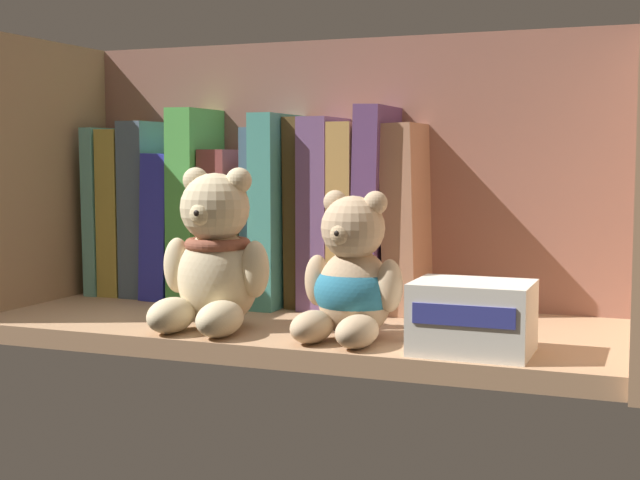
{
  "coord_description": "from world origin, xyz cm",
  "views": [
    {
      "loc": [
        35.45,
        -85.99,
        19.04
      ],
      "look_at": [
        2.04,
        0.0,
        10.59
      ],
      "focal_mm": 50.45,
      "sensor_mm": 36.0,
      "label": 1
    }
  ],
  "objects_px": {
    "teddy_bear_smaller": "(352,281)",
    "book_3": "(175,225)",
    "book_1": "(126,212)",
    "book_6": "(250,238)",
    "book_13": "(409,218)",
    "book_11": "(355,216)",
    "book_7": "(266,216)",
    "book_0": "(109,211)",
    "book_10": "(328,213)",
    "book_5": "(228,225)",
    "teddy_bear_larger": "(214,260)",
    "book_2": "(149,209)",
    "book_8": "(285,210)",
    "book_9": "(305,212)",
    "small_product_box": "(473,317)",
    "book_4": "(201,204)",
    "book_12": "(380,209)"
  },
  "relations": [
    {
      "from": "book_5",
      "to": "teddy_bear_larger",
      "type": "xyz_separation_m",
      "value": [
        0.07,
        -0.17,
        -0.02
      ]
    },
    {
      "from": "book_5",
      "to": "book_8",
      "type": "relative_size",
      "value": 0.82
    },
    {
      "from": "book_5",
      "to": "book_12",
      "type": "height_order",
      "value": "book_12"
    },
    {
      "from": "book_6",
      "to": "book_3",
      "type": "bearing_deg",
      "value": 180.0
    },
    {
      "from": "book_6",
      "to": "book_10",
      "type": "relative_size",
      "value": 0.7
    },
    {
      "from": "book_9",
      "to": "teddy_bear_smaller",
      "type": "relative_size",
      "value": 1.54
    },
    {
      "from": "book_9",
      "to": "book_2",
      "type": "bearing_deg",
      "value": 180.0
    },
    {
      "from": "book_1",
      "to": "book_11",
      "type": "bearing_deg",
      "value": 0.0
    },
    {
      "from": "book_1",
      "to": "book_7",
      "type": "xyz_separation_m",
      "value": [
        0.19,
        0.0,
        -0.0
      ]
    },
    {
      "from": "book_7",
      "to": "book_9",
      "type": "distance_m",
      "value": 0.05
    },
    {
      "from": "book_4",
      "to": "book_6",
      "type": "xyz_separation_m",
      "value": [
        0.07,
        0.0,
        -0.04
      ]
    },
    {
      "from": "book_7",
      "to": "book_11",
      "type": "bearing_deg",
      "value": 0.0
    },
    {
      "from": "book_7",
      "to": "book_13",
      "type": "relative_size",
      "value": 0.99
    },
    {
      "from": "book_8",
      "to": "book_3",
      "type": "bearing_deg",
      "value": 180.0
    },
    {
      "from": "book_0",
      "to": "book_2",
      "type": "distance_m",
      "value": 0.06
    },
    {
      "from": "book_7",
      "to": "book_8",
      "type": "relative_size",
      "value": 0.93
    },
    {
      "from": "book_5",
      "to": "book_10",
      "type": "bearing_deg",
      "value": 0.0
    },
    {
      "from": "book_0",
      "to": "book_8",
      "type": "bearing_deg",
      "value": 0.0
    },
    {
      "from": "teddy_bear_smaller",
      "to": "book_3",
      "type": "bearing_deg",
      "value": 149.25
    },
    {
      "from": "book_6",
      "to": "small_product_box",
      "type": "height_order",
      "value": "book_6"
    },
    {
      "from": "book_10",
      "to": "small_product_box",
      "type": "height_order",
      "value": "book_10"
    },
    {
      "from": "book_7",
      "to": "book_12",
      "type": "xyz_separation_m",
      "value": [
        0.14,
        0.0,
        0.01
      ]
    },
    {
      "from": "book_5",
      "to": "book_8",
      "type": "height_order",
      "value": "book_8"
    },
    {
      "from": "book_1",
      "to": "small_product_box",
      "type": "distance_m",
      "value": 0.52
    },
    {
      "from": "book_0",
      "to": "book_10",
      "type": "height_order",
      "value": "book_10"
    },
    {
      "from": "book_11",
      "to": "book_7",
      "type": "bearing_deg",
      "value": 180.0
    },
    {
      "from": "book_3",
      "to": "book_4",
      "type": "relative_size",
      "value": 0.77
    },
    {
      "from": "book_2",
      "to": "book_10",
      "type": "height_order",
      "value": "book_10"
    },
    {
      "from": "book_7",
      "to": "book_13",
      "type": "xyz_separation_m",
      "value": [
        0.18,
        0.0,
        0.0
      ]
    },
    {
      "from": "book_1",
      "to": "teddy_bear_smaller",
      "type": "distance_m",
      "value": 0.4
    },
    {
      "from": "book_8",
      "to": "book_13",
      "type": "height_order",
      "value": "book_8"
    },
    {
      "from": "book_5",
      "to": "small_product_box",
      "type": "bearing_deg",
      "value": -29.76
    },
    {
      "from": "book_2",
      "to": "book_10",
      "type": "xyz_separation_m",
      "value": [
        0.24,
        0.0,
        0.0
      ]
    },
    {
      "from": "book_5",
      "to": "book_10",
      "type": "distance_m",
      "value": 0.13
    },
    {
      "from": "book_5",
      "to": "book_13",
      "type": "relative_size",
      "value": 0.87
    },
    {
      "from": "book_13",
      "to": "book_11",
      "type": "bearing_deg",
      "value": 180.0
    },
    {
      "from": "book_11",
      "to": "book_13",
      "type": "distance_m",
      "value": 0.06
    },
    {
      "from": "teddy_bear_larger",
      "to": "book_5",
      "type": "bearing_deg",
      "value": 112.84
    },
    {
      "from": "book_6",
      "to": "book_0",
      "type": "bearing_deg",
      "value": 180.0
    },
    {
      "from": "book_7",
      "to": "book_13",
      "type": "bearing_deg",
      "value": 0.0
    },
    {
      "from": "book_11",
      "to": "book_10",
      "type": "bearing_deg",
      "value": 180.0
    },
    {
      "from": "book_3",
      "to": "book_10",
      "type": "bearing_deg",
      "value": 0.0
    },
    {
      "from": "book_11",
      "to": "teddy_bear_smaller",
      "type": "bearing_deg",
      "value": -71.7
    },
    {
      "from": "book_1",
      "to": "book_7",
      "type": "distance_m",
      "value": 0.19
    },
    {
      "from": "book_2",
      "to": "book_3",
      "type": "distance_m",
      "value": 0.04
    },
    {
      "from": "book_11",
      "to": "small_product_box",
      "type": "xyz_separation_m",
      "value": [
        0.18,
        -0.19,
        -0.07
      ]
    },
    {
      "from": "book_3",
      "to": "book_12",
      "type": "distance_m",
      "value": 0.27
    },
    {
      "from": "book_7",
      "to": "small_product_box",
      "type": "height_order",
      "value": "book_7"
    },
    {
      "from": "book_5",
      "to": "book_7",
      "type": "xyz_separation_m",
      "value": [
        0.05,
        0.0,
        0.01
      ]
    },
    {
      "from": "book_0",
      "to": "book_6",
      "type": "xyz_separation_m",
      "value": [
        0.2,
        0.0,
        -0.03
      ]
    }
  ]
}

